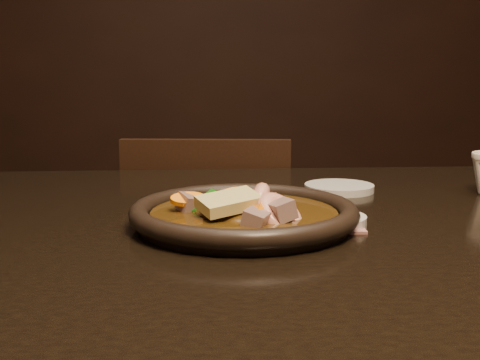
{
  "coord_description": "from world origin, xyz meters",
  "views": [
    {
      "loc": [
        -0.35,
        -0.77,
        0.94
      ],
      "look_at": [
        -0.29,
        0.04,
        0.8
      ],
      "focal_mm": 45.0,
      "sensor_mm": 36.0,
      "label": 1
    }
  ],
  "objects": [
    {
      "name": "soy_dish",
      "position": [
        -0.18,
        -0.03,
        0.76
      ],
      "size": [
        0.1,
        0.1,
        0.01
      ],
      "primitive_type": "cylinder",
      "color": "silver",
      "rests_on": "table"
    },
    {
      "name": "chair",
      "position": [
        -0.32,
        0.61,
        0.44
      ],
      "size": [
        0.42,
        0.42,
        0.81
      ],
      "rotation": [
        0.0,
        0.0,
        3.04
      ],
      "color": "black",
      "rests_on": "floor"
    },
    {
      "name": "stirfry",
      "position": [
        -0.29,
        -0.02,
        0.77
      ],
      "size": [
        0.18,
        0.17,
        0.06
      ],
      "color": "#332009",
      "rests_on": "plate"
    },
    {
      "name": "saucer_left",
      "position": [
        -0.11,
        0.2,
        0.76
      ],
      "size": [
        0.12,
        0.12,
        0.01
      ],
      "primitive_type": "cylinder",
      "color": "silver",
      "rests_on": "table"
    },
    {
      "name": "plate",
      "position": [
        -0.29,
        -0.02,
        0.77
      ],
      "size": [
        0.29,
        0.29,
        0.03
      ],
      "color": "black",
      "rests_on": "table"
    },
    {
      "name": "table",
      "position": [
        0.0,
        0.0,
        0.67
      ],
      "size": [
        1.6,
        0.9,
        0.75
      ],
      "color": "black",
      "rests_on": "floor"
    },
    {
      "name": "napkin",
      "position": [
        -0.21,
        -0.0,
        0.75
      ],
      "size": [
        0.14,
        0.14,
        0.0
      ],
      "primitive_type": "cube",
      "rotation": [
        0.0,
        0.0,
        -0.04
      ],
      "color": "#9D6461",
      "rests_on": "table"
    }
  ]
}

